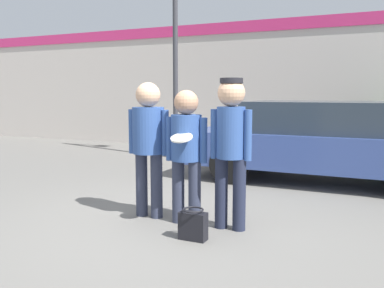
{
  "coord_description": "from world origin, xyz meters",
  "views": [
    {
      "loc": [
        2.41,
        -4.48,
        1.58
      ],
      "look_at": [
        0.21,
        0.22,
        0.95
      ],
      "focal_mm": 40.0,
      "sensor_mm": 36.0,
      "label": 1
    }
  ],
  "objects_px": {
    "person_right": "(231,139)",
    "street_lamp": "(186,10)",
    "person_left": "(148,137)",
    "person_middle_with_frisbee": "(186,145)",
    "handbag": "(193,225)",
    "parked_car_near": "(320,141)"
  },
  "relations": [
    {
      "from": "person_right",
      "to": "street_lamp",
      "type": "distance_m",
      "value": 5.86
    },
    {
      "from": "person_left",
      "to": "person_right",
      "type": "bearing_deg",
      "value": -1.71
    },
    {
      "from": "person_left",
      "to": "person_middle_with_frisbee",
      "type": "xyz_separation_m",
      "value": [
        0.55,
        -0.06,
        -0.07
      ]
    },
    {
      "from": "person_right",
      "to": "street_lamp",
      "type": "height_order",
      "value": "street_lamp"
    },
    {
      "from": "person_left",
      "to": "handbag",
      "type": "bearing_deg",
      "value": -32.3
    },
    {
      "from": "person_left",
      "to": "handbag",
      "type": "relative_size",
      "value": 4.99
    },
    {
      "from": "person_left",
      "to": "street_lamp",
      "type": "bearing_deg",
      "value": 110.22
    },
    {
      "from": "street_lamp",
      "to": "person_left",
      "type": "bearing_deg",
      "value": -69.78
    },
    {
      "from": "street_lamp",
      "to": "person_right",
      "type": "bearing_deg",
      "value": -58.68
    },
    {
      "from": "person_middle_with_frisbee",
      "to": "parked_car_near",
      "type": "bearing_deg",
      "value": 71.75
    },
    {
      "from": "person_middle_with_frisbee",
      "to": "person_right",
      "type": "relative_size",
      "value": 0.92
    },
    {
      "from": "person_middle_with_frisbee",
      "to": "parked_car_near",
      "type": "height_order",
      "value": "person_middle_with_frisbee"
    },
    {
      "from": "street_lamp",
      "to": "parked_car_near",
      "type": "bearing_deg",
      "value": -21.99
    },
    {
      "from": "person_right",
      "to": "handbag",
      "type": "distance_m",
      "value": 1.05
    },
    {
      "from": "person_middle_with_frisbee",
      "to": "parked_car_near",
      "type": "distance_m",
      "value": 3.43
    },
    {
      "from": "person_middle_with_frisbee",
      "to": "handbag",
      "type": "bearing_deg",
      "value": -57.12
    },
    {
      "from": "person_right",
      "to": "person_left",
      "type": "bearing_deg",
      "value": 178.29
    },
    {
      "from": "street_lamp",
      "to": "handbag",
      "type": "relative_size",
      "value": 16.28
    },
    {
      "from": "person_right",
      "to": "parked_car_near",
      "type": "height_order",
      "value": "person_right"
    },
    {
      "from": "parked_car_near",
      "to": "person_left",
      "type": "bearing_deg",
      "value": -116.97
    },
    {
      "from": "person_right",
      "to": "parked_car_near",
      "type": "distance_m",
      "value": 3.29
    },
    {
      "from": "handbag",
      "to": "parked_car_near",
      "type": "bearing_deg",
      "value": 78.69
    }
  ]
}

